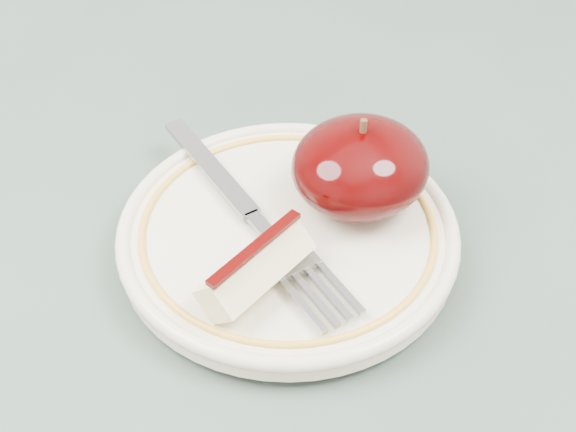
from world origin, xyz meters
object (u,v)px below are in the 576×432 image
apple_half (360,166)px  fork (253,216)px  table (187,349)px  plate (288,233)px

apple_half → fork: bearing=167.9°
table → fork: (0.05, -0.01, 0.11)m
plate → fork: 0.02m
plate → apple_half: bearing=0.9°
fork → apple_half: bearing=-103.6°
table → fork: 0.12m
table → plate: 0.12m
apple_half → plate: bearing=-179.1°
apple_half → fork: 0.07m
plate → apple_half: size_ratio=2.43×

